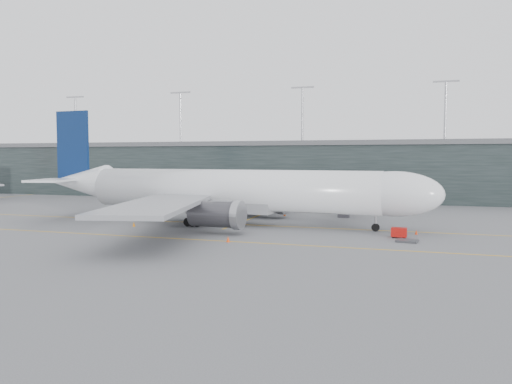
% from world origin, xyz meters
% --- Properties ---
extents(ground, '(320.00, 320.00, 0.00)m').
position_xyz_m(ground, '(0.00, 0.00, 0.00)').
color(ground, '#5A5A5F').
rests_on(ground, ground).
extents(taxiline_a, '(160.00, 0.25, 0.02)m').
position_xyz_m(taxiline_a, '(0.00, -4.00, 0.01)').
color(taxiline_a, gold).
rests_on(taxiline_a, ground).
extents(taxiline_b, '(160.00, 0.25, 0.02)m').
position_xyz_m(taxiline_b, '(0.00, -20.00, 0.01)').
color(taxiline_b, gold).
rests_on(taxiline_b, ground).
extents(taxiline_lead_main, '(0.25, 60.00, 0.02)m').
position_xyz_m(taxiline_lead_main, '(5.00, 20.00, 0.01)').
color(taxiline_lead_main, gold).
rests_on(taxiline_lead_main, ground).
extents(terminal, '(240.00, 36.00, 29.00)m').
position_xyz_m(terminal, '(-0.00, 58.00, 7.62)').
color(terminal, black).
rests_on(terminal, ground).
extents(main_aircraft, '(70.08, 65.77, 19.65)m').
position_xyz_m(main_aircraft, '(3.49, -3.63, 5.51)').
color(main_aircraft, white).
rests_on(main_aircraft, ground).
extents(jet_bridge, '(5.17, 43.40, 6.61)m').
position_xyz_m(jet_bridge, '(21.11, 24.87, 4.95)').
color(jet_bridge, '#303035').
rests_on(jet_bridge, ground).
extents(gse_cart, '(2.13, 1.44, 1.40)m').
position_xyz_m(gse_cart, '(31.06, -10.36, 0.78)').
color(gse_cart, '#B3110C').
rests_on(gse_cart, ground).
extents(baggage_dolly, '(3.03, 2.60, 0.27)m').
position_xyz_m(baggage_dolly, '(32.17, -13.48, 0.16)').
color(baggage_dolly, '#38393D').
rests_on(baggage_dolly, ground).
extents(uld_a, '(2.11, 1.80, 1.71)m').
position_xyz_m(uld_a, '(-4.34, 9.45, 0.90)').
color(uld_a, '#3A3A3F').
rests_on(uld_a, ground).
extents(uld_b, '(1.94, 1.57, 1.72)m').
position_xyz_m(uld_b, '(-2.23, 11.69, 0.90)').
color(uld_b, '#3A3A3F').
rests_on(uld_b, ground).
extents(uld_c, '(2.28, 1.95, 1.85)m').
position_xyz_m(uld_c, '(-0.03, 10.39, 0.97)').
color(uld_c, '#3A3A3F').
rests_on(uld_c, ground).
extents(cone_nose, '(0.42, 0.42, 0.67)m').
position_xyz_m(cone_nose, '(33.35, -6.52, 0.34)').
color(cone_nose, red).
rests_on(cone_nose, ground).
extents(cone_wing_stbd, '(0.48, 0.48, 0.77)m').
position_xyz_m(cone_wing_stbd, '(9.87, -20.55, 0.39)').
color(cone_wing_stbd, '#FE470E').
rests_on(cone_wing_stbd, ground).
extents(cone_wing_port, '(0.47, 0.47, 0.75)m').
position_xyz_m(cone_wing_port, '(9.82, 9.90, 0.37)').
color(cone_wing_port, '#E7510C').
rests_on(cone_wing_port, ground).
extents(cone_tail, '(0.46, 0.46, 0.73)m').
position_xyz_m(cone_tail, '(-9.69, -11.20, 0.37)').
color(cone_tail, orange).
rests_on(cone_tail, ground).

